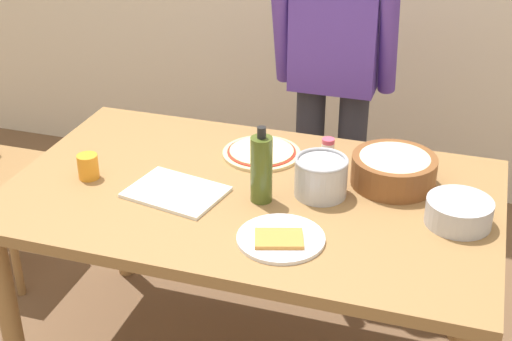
# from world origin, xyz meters

# --- Properties ---
(dining_table) EXTENTS (1.60, 0.96, 0.76)m
(dining_table) POSITION_xyz_m (0.00, 0.00, 0.67)
(dining_table) COLOR olive
(dining_table) RESTS_ON ground
(person_cook) EXTENTS (0.49, 0.25, 1.62)m
(person_cook) POSITION_xyz_m (0.10, 0.76, 0.94)
(person_cook) COLOR #2D2D38
(person_cook) RESTS_ON ground
(pizza_raw_on_board) EXTENTS (0.28, 0.28, 0.02)m
(pizza_raw_on_board) POSITION_xyz_m (-0.05, 0.26, 0.77)
(pizza_raw_on_board) COLOR beige
(pizza_raw_on_board) RESTS_ON dining_table
(plate_with_slice) EXTENTS (0.26, 0.26, 0.02)m
(plate_with_slice) POSITION_xyz_m (0.17, -0.25, 0.77)
(plate_with_slice) COLOR white
(plate_with_slice) RESTS_ON dining_table
(popcorn_bowl) EXTENTS (0.28, 0.28, 0.11)m
(popcorn_bowl) POSITION_xyz_m (0.43, 0.19, 0.82)
(popcorn_bowl) COLOR brown
(popcorn_bowl) RESTS_ON dining_table
(mixing_bowl_steel) EXTENTS (0.20, 0.20, 0.08)m
(mixing_bowl_steel) POSITION_xyz_m (0.66, -0.00, 0.80)
(mixing_bowl_steel) COLOR #B7B7BC
(mixing_bowl_steel) RESTS_ON dining_table
(olive_oil_bottle) EXTENTS (0.07, 0.07, 0.26)m
(olive_oil_bottle) POSITION_xyz_m (0.05, -0.05, 0.87)
(olive_oil_bottle) COLOR #47561E
(olive_oil_bottle) RESTS_ON dining_table
(steel_pot) EXTENTS (0.17, 0.17, 0.13)m
(steel_pot) POSITION_xyz_m (0.22, 0.05, 0.83)
(steel_pot) COLOR #B7B7BC
(steel_pot) RESTS_ON dining_table
(cup_orange) EXTENTS (0.07, 0.07, 0.08)m
(cup_orange) POSITION_xyz_m (-0.55, -0.08, 0.80)
(cup_orange) COLOR orange
(cup_orange) RESTS_ON dining_table
(salt_shaker) EXTENTS (0.04, 0.04, 0.11)m
(salt_shaker) POSITION_xyz_m (0.20, 0.24, 0.81)
(salt_shaker) COLOR white
(salt_shaker) RESTS_ON dining_table
(cutting_board_white) EXTENTS (0.34, 0.27, 0.01)m
(cutting_board_white) POSITION_xyz_m (-0.23, -0.09, 0.77)
(cutting_board_white) COLOR white
(cutting_board_white) RESTS_ON dining_table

